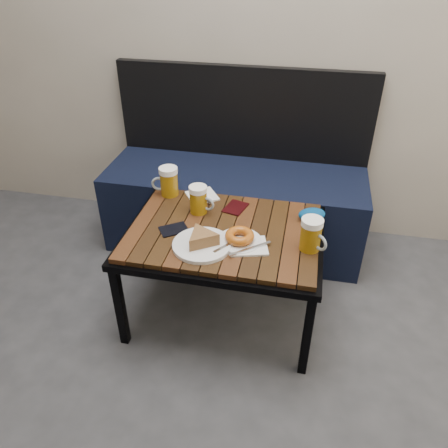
% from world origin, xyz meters
% --- Properties ---
extents(bench, '(1.40, 0.50, 0.95)m').
position_xyz_m(bench, '(0.07, 1.76, 0.27)').
color(bench, black).
rests_on(bench, ground).
extents(cafe_table, '(0.84, 0.62, 0.47)m').
position_xyz_m(cafe_table, '(0.13, 1.17, 0.43)').
color(cafe_table, black).
rests_on(cafe_table, ground).
extents(beer_mug_left, '(0.13, 0.10, 0.14)m').
position_xyz_m(beer_mug_left, '(-0.19, 1.41, 0.54)').
color(beer_mug_left, '#95680C').
rests_on(beer_mug_left, cafe_table).
extents(beer_mug_centre, '(0.12, 0.09, 0.13)m').
position_xyz_m(beer_mug_centre, '(-0.01, 1.28, 0.54)').
color(beer_mug_centre, '#95680C').
rests_on(beer_mug_centre, cafe_table).
extents(beer_mug_right, '(0.12, 0.12, 0.14)m').
position_xyz_m(beer_mug_right, '(0.49, 1.11, 0.54)').
color(beer_mug_right, '#95680C').
rests_on(beer_mug_right, cafe_table).
extents(plate_pie, '(0.24, 0.24, 0.07)m').
position_xyz_m(plate_pie, '(0.07, 1.03, 0.50)').
color(plate_pie, white).
rests_on(plate_pie, cafe_table).
extents(plate_bagel, '(0.22, 0.21, 0.05)m').
position_xyz_m(plate_bagel, '(0.21, 1.09, 0.49)').
color(plate_bagel, white).
rests_on(plate_bagel, cafe_table).
extents(napkin_left, '(0.18, 0.18, 0.01)m').
position_xyz_m(napkin_left, '(-0.03, 1.42, 0.48)').
color(napkin_left, white).
rests_on(napkin_left, cafe_table).
extents(napkin_right, '(0.18, 0.16, 0.01)m').
position_xyz_m(napkin_right, '(0.25, 1.07, 0.48)').
color(napkin_right, white).
rests_on(napkin_right, cafe_table).
extents(passport_navy, '(0.14, 0.13, 0.01)m').
position_xyz_m(passport_navy, '(-0.08, 1.12, 0.47)').
color(passport_navy, black).
rests_on(passport_navy, cafe_table).
extents(passport_burgundy, '(0.11, 0.14, 0.01)m').
position_xyz_m(passport_burgundy, '(0.15, 1.35, 0.47)').
color(passport_burgundy, black).
rests_on(passport_burgundy, cafe_table).
extents(knit_pouch, '(0.14, 0.12, 0.05)m').
position_xyz_m(knit_pouch, '(0.49, 1.32, 0.50)').
color(knit_pouch, navy).
rests_on(knit_pouch, cafe_table).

